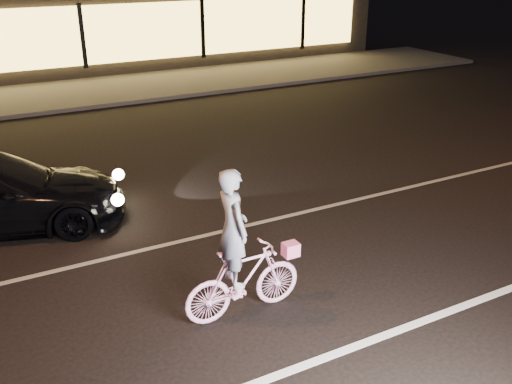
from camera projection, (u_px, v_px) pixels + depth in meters
ground at (320, 278)px, 8.29m from camera, size 90.00×90.00×0.00m
lane_stripe_near at (388, 334)px, 7.07m from camera, size 60.00×0.12×0.01m
lane_stripe_far at (256, 223)px, 9.91m from camera, size 60.00×0.10×0.01m
sidewalk at (100, 91)px, 18.82m from camera, size 30.00×4.00×0.12m
storefront at (58, 9)px, 22.84m from camera, size 25.40×8.42×4.20m
cyclist at (241, 265)px, 7.19m from camera, size 1.63×0.56×2.05m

